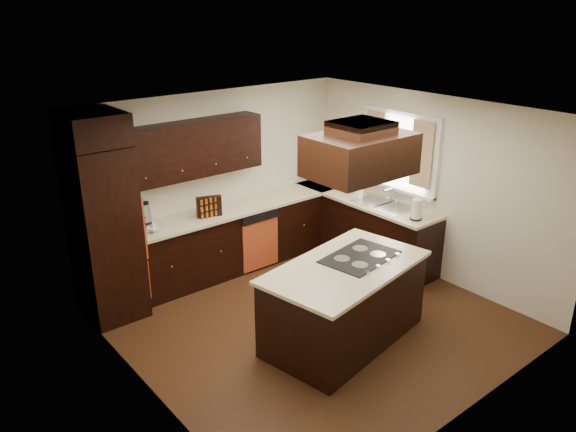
% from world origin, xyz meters
% --- Properties ---
extents(floor, '(4.20, 4.20, 0.02)m').
position_xyz_m(floor, '(0.00, 0.00, -0.01)').
color(floor, '#4F2E16').
rests_on(floor, ground).
extents(ceiling, '(4.20, 4.20, 0.02)m').
position_xyz_m(ceiling, '(0.00, 0.00, 2.51)').
color(ceiling, silver).
rests_on(ceiling, ground).
extents(wall_back, '(4.20, 0.02, 2.50)m').
position_xyz_m(wall_back, '(0.00, 2.11, 1.25)').
color(wall_back, beige).
rests_on(wall_back, ground).
extents(wall_front, '(4.20, 0.02, 2.50)m').
position_xyz_m(wall_front, '(0.00, -2.11, 1.25)').
color(wall_front, beige).
rests_on(wall_front, ground).
extents(wall_left, '(0.02, 4.20, 2.50)m').
position_xyz_m(wall_left, '(-2.11, 0.00, 1.25)').
color(wall_left, beige).
rests_on(wall_left, ground).
extents(wall_right, '(0.02, 4.20, 2.50)m').
position_xyz_m(wall_right, '(2.11, 0.00, 1.25)').
color(wall_right, beige).
rests_on(wall_right, ground).
extents(oven_column, '(0.65, 0.75, 2.12)m').
position_xyz_m(oven_column, '(-1.78, 1.71, 1.06)').
color(oven_column, black).
rests_on(oven_column, floor).
extents(wall_oven_face, '(0.05, 0.62, 0.78)m').
position_xyz_m(wall_oven_face, '(-1.43, 1.71, 1.12)').
color(wall_oven_face, '#C95229').
rests_on(wall_oven_face, oven_column).
extents(base_cabinets_back, '(2.93, 0.60, 0.88)m').
position_xyz_m(base_cabinets_back, '(0.03, 1.80, 0.44)').
color(base_cabinets_back, black).
rests_on(base_cabinets_back, floor).
extents(base_cabinets_right, '(0.60, 2.40, 0.88)m').
position_xyz_m(base_cabinets_right, '(1.80, 0.90, 0.44)').
color(base_cabinets_right, black).
rests_on(base_cabinets_right, floor).
extents(countertop_back, '(2.93, 0.63, 0.04)m').
position_xyz_m(countertop_back, '(0.03, 1.79, 0.90)').
color(countertop_back, beige).
rests_on(countertop_back, base_cabinets_back).
extents(countertop_right, '(0.63, 2.40, 0.04)m').
position_xyz_m(countertop_right, '(1.79, 0.90, 0.90)').
color(countertop_right, beige).
rests_on(countertop_right, base_cabinets_right).
extents(upper_cabinets, '(2.00, 0.34, 0.72)m').
position_xyz_m(upper_cabinets, '(-0.43, 1.93, 1.81)').
color(upper_cabinets, black).
rests_on(upper_cabinets, wall_back).
extents(dishwasher_front, '(0.60, 0.05, 0.72)m').
position_xyz_m(dishwasher_front, '(0.33, 1.50, 0.40)').
color(dishwasher_front, '#C95229').
rests_on(dishwasher_front, floor).
extents(window_frame, '(0.06, 1.32, 1.12)m').
position_xyz_m(window_frame, '(2.07, 0.55, 1.65)').
color(window_frame, white).
rests_on(window_frame, wall_right).
extents(window_pane, '(0.00, 1.20, 1.00)m').
position_xyz_m(window_pane, '(2.10, 0.55, 1.65)').
color(window_pane, white).
rests_on(window_pane, wall_right).
extents(curtain_left, '(0.02, 0.34, 0.90)m').
position_xyz_m(curtain_left, '(2.01, 0.13, 1.70)').
color(curtain_left, beige).
rests_on(curtain_left, wall_right).
extents(curtain_right, '(0.02, 0.34, 0.90)m').
position_xyz_m(curtain_right, '(2.01, 0.97, 1.70)').
color(curtain_right, beige).
rests_on(curtain_right, wall_right).
extents(sink_rim, '(0.52, 0.84, 0.01)m').
position_xyz_m(sink_rim, '(1.80, 0.55, 0.92)').
color(sink_rim, silver).
rests_on(sink_rim, countertop_right).
extents(island, '(1.98, 1.30, 0.88)m').
position_xyz_m(island, '(0.02, -0.49, 0.44)').
color(island, black).
rests_on(island, floor).
extents(island_top, '(2.06, 1.38, 0.04)m').
position_xyz_m(island_top, '(0.02, -0.49, 0.90)').
color(island_top, beige).
rests_on(island_top, island).
extents(cooktop, '(0.95, 0.72, 0.01)m').
position_xyz_m(cooktop, '(0.29, -0.45, 0.93)').
color(cooktop, black).
rests_on(cooktop, island_top).
extents(range_hood, '(1.05, 0.72, 0.42)m').
position_xyz_m(range_hood, '(0.10, -0.55, 2.16)').
color(range_hood, black).
rests_on(range_hood, ceiling).
extents(hood_duct, '(0.55, 0.50, 0.13)m').
position_xyz_m(hood_duct, '(0.10, -0.55, 2.44)').
color(hood_duct, black).
rests_on(hood_duct, ceiling).
extents(blender_base, '(0.15, 0.15, 0.10)m').
position_xyz_m(blender_base, '(-1.22, 1.77, 0.97)').
color(blender_base, silver).
rests_on(blender_base, countertop_back).
extents(blender_pitcher, '(0.13, 0.13, 0.26)m').
position_xyz_m(blender_pitcher, '(-1.22, 1.77, 1.15)').
color(blender_pitcher, silver).
rests_on(blender_pitcher, blender_base).
extents(spice_rack, '(0.34, 0.19, 0.28)m').
position_xyz_m(spice_rack, '(-0.34, 1.72, 1.06)').
color(spice_rack, black).
rests_on(spice_rack, countertop_back).
extents(mixing_bowl, '(0.32, 0.32, 0.06)m').
position_xyz_m(mixing_bowl, '(-1.13, 1.74, 0.95)').
color(mixing_bowl, white).
rests_on(mixing_bowl, countertop_back).
extents(soap_bottle, '(0.09, 0.09, 0.19)m').
position_xyz_m(soap_bottle, '(1.75, 0.99, 1.02)').
color(soap_bottle, white).
rests_on(soap_bottle, countertop_right).
extents(paper_towel, '(0.15, 0.15, 0.28)m').
position_xyz_m(paper_towel, '(1.69, -0.10, 1.06)').
color(paper_towel, white).
rests_on(paper_towel, countertop_right).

